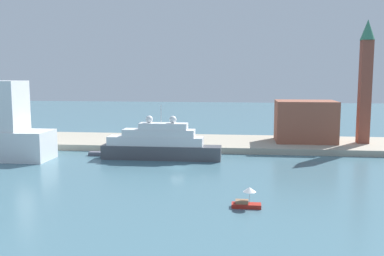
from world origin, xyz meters
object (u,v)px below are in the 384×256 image
at_px(bell_tower, 365,77).
at_px(mooring_bollard, 185,145).
at_px(work_barge, 103,154).
at_px(large_yacht, 160,144).
at_px(harbor_building, 305,121).
at_px(parked_car, 126,139).
at_px(small_motorboat, 247,200).
at_px(person_figure, 143,142).

distance_m(bell_tower, mooring_bollard, 46.29).
bearing_deg(work_barge, large_yacht, -10.47).
xyz_separation_m(harbor_building, mooring_bollard, (-28.82, -10.65, -4.74)).
height_order(harbor_building, bell_tower, bell_tower).
bearing_deg(mooring_bollard, parked_car, 161.43).
bearing_deg(small_motorboat, person_figure, 120.26).
bearing_deg(large_yacht, harbor_building, 30.52).
distance_m(parked_car, person_figure, 7.20).
bearing_deg(small_motorboat, parked_car, 122.73).
xyz_separation_m(large_yacht, person_figure, (-5.74, 9.29, -1.00)).
bearing_deg(mooring_bollard, person_figure, 177.25).
xyz_separation_m(large_yacht, mooring_bollard, (4.19, 8.81, -1.42)).
xyz_separation_m(large_yacht, small_motorboat, (18.21, -31.76, -2.12)).
distance_m(bell_tower, person_figure, 55.34).
relative_size(harbor_building, mooring_bollard, 20.86).
height_order(work_barge, person_figure, person_figure).
bearing_deg(large_yacht, parked_car, 128.69).
xyz_separation_m(bell_tower, person_figure, (-52.38, -9.30, -15.24)).
relative_size(small_motorboat, person_figure, 2.41).
bearing_deg(large_yacht, work_barge, 169.53).
distance_m(small_motorboat, harbor_building, 53.60).
height_order(work_barge, harbor_building, harbor_building).
relative_size(small_motorboat, work_barge, 0.65).
bearing_deg(bell_tower, parked_car, -175.44).
height_order(harbor_building, mooring_bollard, harbor_building).
xyz_separation_m(parked_car, mooring_bollard, (15.39, -5.17, -0.27)).
distance_m(large_yacht, small_motorboat, 36.67).
distance_m(small_motorboat, parked_car, 54.38).
height_order(small_motorboat, person_figure, person_figure).
distance_m(harbor_building, bell_tower, 17.48).
height_order(large_yacht, person_figure, large_yacht).
bearing_deg(large_yacht, mooring_bollard, 64.55).
distance_m(harbor_building, person_figure, 40.30).
bearing_deg(mooring_bollard, small_motorboat, -70.95).
relative_size(work_barge, person_figure, 3.68).
relative_size(large_yacht, parked_car, 6.26).
bearing_deg(parked_car, mooring_bollard, -18.57).
xyz_separation_m(harbor_building, bell_tower, (13.63, -0.87, 10.92)).
relative_size(work_barge, harbor_building, 0.42).
relative_size(parked_car, mooring_bollard, 5.85).
distance_m(large_yacht, mooring_bollard, 9.86).
bearing_deg(mooring_bollard, bell_tower, 12.98).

